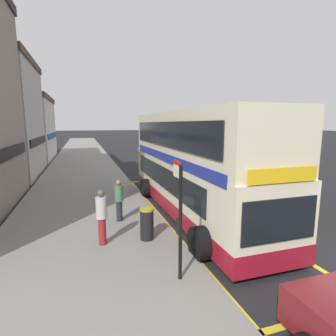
# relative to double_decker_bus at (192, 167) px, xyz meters

# --- Properties ---
(ground_plane) EXTENTS (260.00, 260.00, 0.00)m
(ground_plane) POSITION_rel_double_decker_bus_xyz_m (2.46, 26.75, -2.06)
(ground_plane) COLOR black
(pavement_near) EXTENTS (6.00, 76.00, 0.14)m
(pavement_near) POSITION_rel_double_decker_bus_xyz_m (-4.54, 26.75, -1.99)
(pavement_near) COLOR gray
(pavement_near) RESTS_ON ground
(double_decker_bus) EXTENTS (3.19, 11.13, 4.40)m
(double_decker_bus) POSITION_rel_double_decker_bus_xyz_m (0.00, 0.00, 0.00)
(double_decker_bus) COLOR beige
(double_decker_bus) RESTS_ON ground
(bus_bay_markings) EXTENTS (3.15, 14.10, 0.01)m
(bus_bay_markings) POSITION_rel_double_decker_bus_xyz_m (0.03, 0.09, -2.06)
(bus_bay_markings) COLOR yellow
(bus_bay_markings) RESTS_ON ground
(bus_stop_sign) EXTENTS (0.09, 0.51, 2.91)m
(bus_stop_sign) POSITION_rel_double_decker_bus_xyz_m (-2.34, -4.86, -0.24)
(bus_stop_sign) COLOR black
(bus_stop_sign) RESTS_ON pavement_near
(parked_car_maroon_behind) EXTENTS (2.09, 4.20, 1.62)m
(parked_car_maroon_behind) POSITION_rel_double_decker_bus_xyz_m (7.46, 19.99, -1.27)
(parked_car_maroon_behind) COLOR maroon
(parked_car_maroon_behind) RESTS_ON ground
(pedestrian_waiting_near_sign) EXTENTS (0.34, 0.34, 1.79)m
(pedestrian_waiting_near_sign) POSITION_rel_double_decker_bus_xyz_m (-4.02, -2.39, -0.95)
(pedestrian_waiting_near_sign) COLOR maroon
(pedestrian_waiting_near_sign) RESTS_ON pavement_near
(pedestrian_further_back) EXTENTS (0.34, 0.34, 1.64)m
(pedestrian_further_back) POSITION_rel_double_decker_bus_xyz_m (-3.23, -0.44, -1.03)
(pedestrian_further_back) COLOR #26262D
(pedestrian_further_back) RESTS_ON pavement_near
(litter_bin) EXTENTS (0.47, 0.47, 1.07)m
(litter_bin) POSITION_rel_double_decker_bus_xyz_m (-2.59, -2.44, -1.39)
(litter_bin) COLOR black
(litter_bin) RESTS_ON pavement_near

